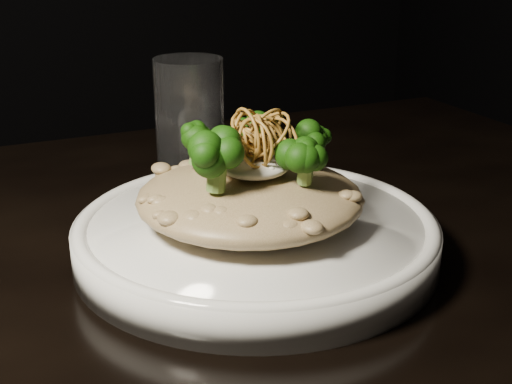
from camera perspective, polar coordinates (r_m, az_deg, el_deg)
table at (r=0.61m, az=-6.61°, el=-13.16°), size 1.10×0.80×0.75m
plate at (r=0.58m, az=0.00°, el=-3.69°), size 0.29×0.29×0.03m
risotto at (r=0.57m, az=-0.49°, el=-0.42°), size 0.18×0.18×0.04m
broccoli at (r=0.55m, az=0.22°, el=3.63°), size 0.12×0.12×0.04m
cheese at (r=0.55m, az=-0.15°, el=2.12°), size 0.06×0.06×0.02m
shallots at (r=0.55m, az=0.48°, el=4.74°), size 0.05×0.05×0.03m
drinking_glass at (r=0.75m, az=-5.32°, el=5.82°), size 0.09×0.09×0.13m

